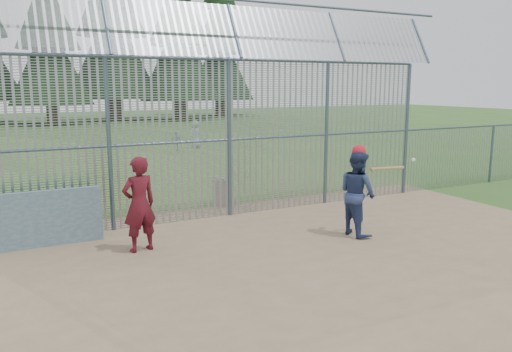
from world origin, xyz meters
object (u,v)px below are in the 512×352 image
batter (357,193)px  onlooker (139,204)px  dugout_wall (40,219)px  trash_can (222,192)px

batter → onlooker: bearing=76.3°
dugout_wall → trash_can: 5.16m
onlooker → trash_can: 4.29m
onlooker → trash_can: bearing=-148.4°
onlooker → trash_can: size_ratio=2.39×
batter → onlooker: onlooker is taller
dugout_wall → trash_can: bearing=19.8°
trash_can → dugout_wall: bearing=-160.2°
dugout_wall → batter: batter is taller
batter → dugout_wall: bearing=70.0°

